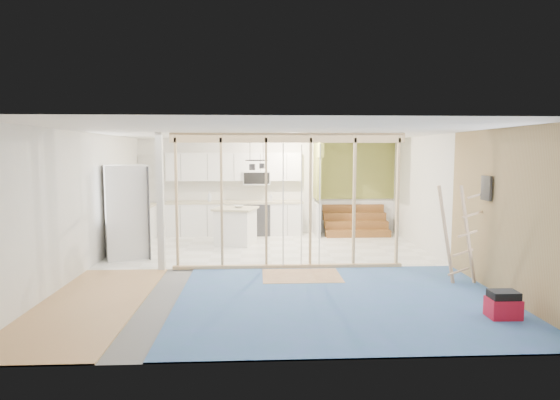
{
  "coord_description": "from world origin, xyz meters",
  "views": [
    {
      "loc": [
        -0.28,
        -8.79,
        2.22
      ],
      "look_at": [
        0.17,
        0.6,
        1.27
      ],
      "focal_mm": 30.0,
      "sensor_mm": 36.0,
      "label": 1
    }
  ],
  "objects_px": {
    "fridge": "(127,212)",
    "toolbox": "(503,306)",
    "ladder": "(460,235)",
    "island": "(236,226)"
  },
  "relations": [
    {
      "from": "toolbox",
      "to": "ladder",
      "type": "bearing_deg",
      "value": 88.01
    },
    {
      "from": "island",
      "to": "toolbox",
      "type": "bearing_deg",
      "value": -38.71
    },
    {
      "from": "toolbox",
      "to": "ladder",
      "type": "height_order",
      "value": "ladder"
    },
    {
      "from": "ladder",
      "to": "fridge",
      "type": "bearing_deg",
      "value": 142.7
    },
    {
      "from": "fridge",
      "to": "island",
      "type": "bearing_deg",
      "value": 8.45
    },
    {
      "from": "fridge",
      "to": "ladder",
      "type": "relative_size",
      "value": 1.17
    },
    {
      "from": "fridge",
      "to": "toolbox",
      "type": "relative_size",
      "value": 4.8
    },
    {
      "from": "toolbox",
      "to": "ladder",
      "type": "relative_size",
      "value": 0.24
    },
    {
      "from": "fridge",
      "to": "island",
      "type": "relative_size",
      "value": 1.73
    },
    {
      "from": "ladder",
      "to": "toolbox",
      "type": "bearing_deg",
      "value": -109.3
    }
  ]
}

